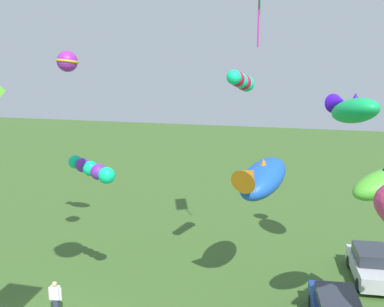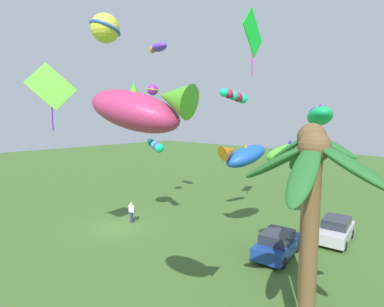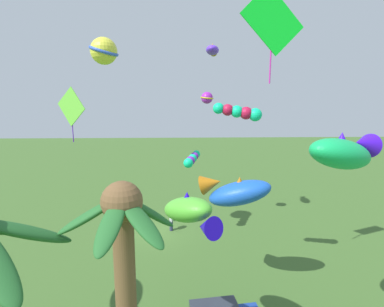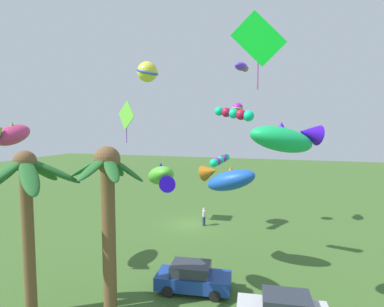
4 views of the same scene
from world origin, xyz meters
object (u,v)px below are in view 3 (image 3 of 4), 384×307
Objects in this scene: kite_fish_10 at (235,191)px; kite_fish_8 at (190,211)px; kite_ball_5 at (104,51)px; kite_fish_3 at (344,152)px; spectator_0 at (171,221)px; kite_ball_1 at (207,98)px; palm_tree_1 at (125,261)px; kite_tube_0 at (192,159)px; kite_tube_4 at (239,112)px; kite_diamond_7 at (71,107)px; kite_diamond_2 at (272,22)px; kite_fish_9 at (213,50)px.

kite_fish_8 is at bearing 61.69° from kite_fish_10.
kite_fish_3 is at bearing 142.56° from kite_ball_5.
kite_ball_1 is (-2.77, -0.55, 9.45)m from spectator_0.
spectator_0 is (-0.84, -13.83, -4.59)m from palm_tree_1.
spectator_0 is 5.46m from kite_tube_0.
kite_fish_10 is (3.31, -3.61, -2.60)m from kite_fish_3.
kite_fish_8 is (5.72, 0.85, -1.90)m from kite_fish_3.
kite_ball_1 is (-1.18, -1.61, 4.34)m from kite_tube_0.
kite_ball_1 is 0.59× the size of kite_ball_5.
kite_fish_10 is (-1.93, 6.65, -0.36)m from kite_tube_0.
kite_ball_1 is 7.42m from kite_tube_4.
kite_diamond_7 is (13.22, -9.39, 1.47)m from kite_fish_3.
palm_tree_1 is 1.97× the size of kite_fish_10.
kite_tube_4 is (3.03, -4.57, 1.31)m from kite_fish_3.
kite_diamond_7 is (10.19, -4.82, 0.16)m from kite_tube_4.
spectator_0 is 0.55× the size of kite_fish_8.
kite_diamond_7 is 13.14m from kite_fish_8.
palm_tree_1 is 15.60m from kite_ball_1.
kite_diamond_2 is 1.14× the size of kite_fish_10.
kite_diamond_7 reaches higher than kite_fish_3.
kite_ball_5 is at bearing 40.38° from spectator_0.
palm_tree_1 is 9.39m from kite_tube_4.
kite_tube_4 is at bearing -56.40° from kite_fish_3.
kite_tube_0 is 0.96× the size of kite_tube_4.
kite_ball_1 is at bearing -48.25° from kite_fish_9.
kite_fish_10 is at bearing -118.31° from kite_fish_8.
kite_tube_0 is (-2.43, -12.77, 0.52)m from palm_tree_1.
kite_diamond_7 is (2.63, -1.28, -3.34)m from kite_ball_5.
kite_tube_0 is 7.92m from kite_fish_9.
kite_diamond_2 is (-3.56, 6.15, 7.77)m from kite_tube_0.
kite_fish_8 is 5.12m from kite_fish_10.
kite_ball_5 is at bearing -37.44° from kite_fish_3.
kite_fish_8 is at bearing 118.56° from kite_ball_5.
kite_ball_1 is 0.48× the size of kite_fish_8.
spectator_0 is 0.66× the size of kite_tube_0.
kite_ball_1 is 0.37× the size of kite_diamond_7.
kite_diamond_7 is (5.56, -11.90, 4.23)m from palm_tree_1.
kite_tube_0 is 1.74× the size of kite_ball_1.
palm_tree_1 is 3.15× the size of kite_tube_4.
kite_diamond_7 is at bearing -64.97° from palm_tree_1.
kite_ball_5 is 1.11× the size of kite_fish_9.
palm_tree_1 is at bearing 40.39° from kite_fish_8.
kite_fish_3 reaches higher than palm_tree_1.
kite_ball_1 is 0.30× the size of kite_diamond_2.
kite_tube_4 is 9.06m from kite_ball_5.
kite_fish_8 is (0.48, 11.11, 0.35)m from kite_tube_0.
kite_diamond_2 is at bearing 107.05° from kite_ball_1.
kite_diamond_7 reaches higher than kite_ball_1.
kite_tube_4 is (1.36, -0.46, -4.22)m from kite_diamond_2.
kite_diamond_7 is at bearing -24.58° from kite_diamond_2.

